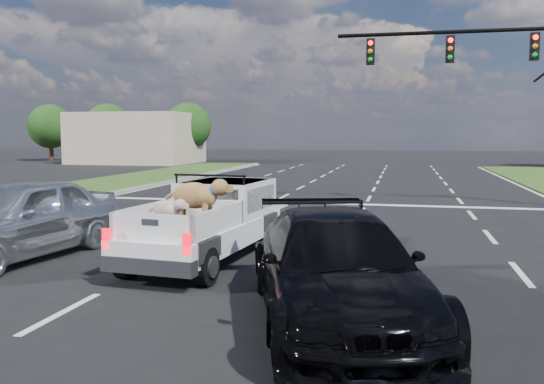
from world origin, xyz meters
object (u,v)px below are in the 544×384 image
(silver_sedan, at_px, (18,218))
(black_coupe, at_px, (336,269))
(pickup_truck, at_px, (210,220))
(traffic_signal, at_px, (527,72))

(silver_sedan, distance_m, black_coupe, 7.48)
(silver_sedan, bearing_deg, pickup_truck, 17.37)
(traffic_signal, relative_size, pickup_truck, 1.87)
(pickup_truck, xyz_separation_m, black_coupe, (2.99, -3.37, -0.09))
(black_coupe, bearing_deg, pickup_truck, 114.53)
(traffic_signal, distance_m, black_coupe, 15.42)
(traffic_signal, height_order, silver_sedan, traffic_signal)
(traffic_signal, xyz_separation_m, silver_sedan, (-11.97, -11.34, -3.88))
(pickup_truck, distance_m, silver_sedan, 4.04)
(traffic_signal, xyz_separation_m, black_coupe, (-5.00, -14.04, -3.97))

